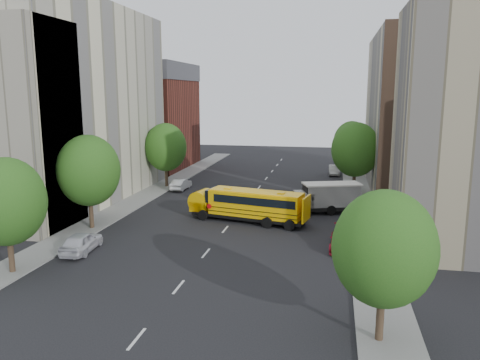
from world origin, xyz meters
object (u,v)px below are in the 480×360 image
(street_tree_0, at_px, (6,202))
(safari_truck, at_px, (327,197))
(parked_car_3, at_px, (344,239))
(street_tree_5, at_px, (352,142))
(street_tree_4, at_px, (355,150))
(street_tree_1, at_px, (89,171))
(street_tree_2, at_px, (166,147))
(parked_car_1, at_px, (181,184))
(parked_car_5, at_px, (334,170))
(school_bus, at_px, (247,204))
(street_tree_3, at_px, (384,249))
(parked_car_0, at_px, (81,242))

(street_tree_0, xyz_separation_m, safari_truck, (19.18, 19.34, -3.14))
(parked_car_3, bearing_deg, street_tree_5, 90.27)
(street_tree_4, distance_m, parked_car_3, 19.53)
(street_tree_1, bearing_deg, street_tree_2, 90.00)
(street_tree_0, height_order, street_tree_2, street_tree_2)
(parked_car_1, relative_size, parked_car_5, 0.98)
(school_bus, bearing_deg, parked_car_3, -22.86)
(street_tree_3, relative_size, parked_car_5, 1.77)
(safari_truck, height_order, parked_car_5, safari_truck)
(street_tree_1, relative_size, street_tree_5, 1.05)
(parked_car_1, bearing_deg, street_tree_5, -144.33)
(school_bus, xyz_separation_m, parked_car_0, (-10.18, -10.28, -0.87))
(street_tree_2, height_order, street_tree_3, street_tree_2)
(safari_truck, distance_m, parked_car_1, 18.59)
(parked_car_1, distance_m, parked_car_5, 22.36)
(parked_car_0, bearing_deg, parked_car_3, -171.51)
(street_tree_5, relative_size, school_bus, 0.72)
(parked_car_1, bearing_deg, street_tree_4, -174.59)
(street_tree_4, height_order, street_tree_5, street_tree_4)
(street_tree_5, height_order, parked_car_5, street_tree_5)
(street_tree_4, height_order, parked_car_0, street_tree_4)
(street_tree_0, bearing_deg, school_bus, 50.13)
(street_tree_2, height_order, parked_car_5, street_tree_2)
(street_tree_2, height_order, safari_truck, street_tree_2)
(street_tree_1, distance_m, school_bus, 13.69)
(street_tree_0, xyz_separation_m, street_tree_3, (22.00, -4.00, -0.19))
(street_tree_5, distance_m, parked_car_5, 4.64)
(safari_truck, bearing_deg, parked_car_5, 70.02)
(parked_car_5, bearing_deg, street_tree_3, -89.16)
(street_tree_1, distance_m, parked_car_0, 7.24)
(street_tree_3, height_order, parked_car_5, street_tree_3)
(parked_car_3, xyz_separation_m, parked_car_5, (-0.80, 31.61, -0.02))
(school_bus, height_order, parked_car_3, school_bus)
(street_tree_1, height_order, street_tree_5, street_tree_1)
(school_bus, xyz_separation_m, parked_car_5, (7.42, 25.81, -0.95))
(street_tree_4, height_order, school_bus, street_tree_4)
(school_bus, height_order, parked_car_1, school_bus)
(street_tree_2, xyz_separation_m, school_bus, (12.38, -13.18, -3.21))
(safari_truck, bearing_deg, street_tree_3, -101.44)
(street_tree_2, relative_size, parked_car_3, 1.64)
(street_tree_1, bearing_deg, street_tree_0, -90.00)
(street_tree_0, relative_size, street_tree_4, 0.91)
(street_tree_2, bearing_deg, street_tree_1, -90.00)
(parked_car_0, distance_m, parked_car_1, 22.31)
(street_tree_1, bearing_deg, street_tree_5, 53.75)
(street_tree_0, relative_size, school_bus, 0.71)
(street_tree_4, relative_size, parked_car_5, 2.02)
(street_tree_4, distance_m, parked_car_1, 20.32)
(street_tree_5, relative_size, parked_car_5, 1.87)
(street_tree_2, xyz_separation_m, parked_car_0, (2.20, -23.46, -4.09))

